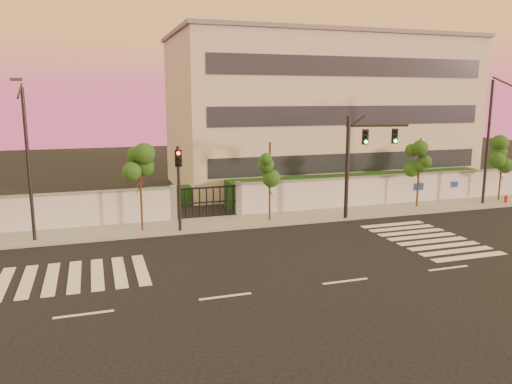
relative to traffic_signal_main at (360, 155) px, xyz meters
The scene contains 15 objects.
ground 11.47m from the traffic_signal_main, 121.96° to the right, with size 120.00×120.00×0.00m, color black.
sidewalk 7.03m from the traffic_signal_main, 166.52° to the left, with size 60.00×3.00×0.15m, color gray.
perimeter_wall 6.92m from the traffic_signal_main, 152.88° to the left, with size 60.00×0.36×2.20m.
hedge_row 7.86m from the traffic_signal_main, 128.97° to the left, with size 41.00×4.25×1.80m.
institutional_building 13.45m from the traffic_signal_main, 75.59° to the left, with size 24.40×12.40×12.25m.
road_markings 9.87m from the traffic_signal_main, 143.55° to the right, with size 57.00×7.62×0.02m.
street_tree_c 12.76m from the traffic_signal_main, behind, with size 1.44×1.15×4.61m.
street_tree_d 5.42m from the traffic_signal_main, 169.94° to the left, with size 1.39×1.11×4.76m.
street_tree_e 5.50m from the traffic_signal_main, 14.94° to the left, with size 1.58×1.26×4.69m.
street_tree_f 12.25m from the traffic_signal_main, ahead, with size 1.48×1.17×4.46m.
traffic_signal_main is the anchor object (origin of this frame).
traffic_signal_secondary 10.83m from the traffic_signal_main, behind, with size 0.37×0.35×4.76m.
streetlight_west 18.17m from the traffic_signal_main, behind, with size 0.49×1.96×8.16m.
streetlight_east 10.26m from the traffic_signal_main, ahead, with size 0.53×2.13×8.85m.
fire_hydrant 12.44m from the traffic_signal_main, ahead, with size 0.26×0.25×0.67m.
Camera 1 is at (-9.39, -16.99, 7.30)m, focal length 35.00 mm.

